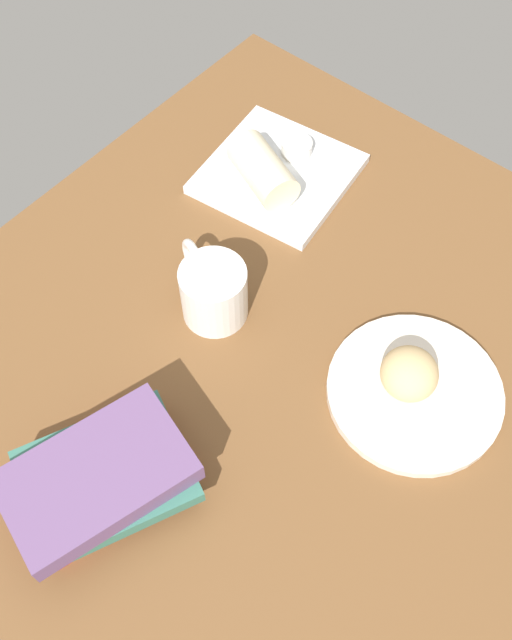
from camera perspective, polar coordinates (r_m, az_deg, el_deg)
The scene contains 8 objects.
dining_table at distance 98.44cm, azimuth -0.64°, elevation -4.93°, with size 110.00×90.00×4.00cm, color brown.
round_plate at distance 97.03cm, azimuth 12.35°, elevation -5.53°, with size 22.94×22.94×1.40cm, color silver.
scone_pastry at distance 93.95cm, azimuth 11.95°, elevation -4.14°, with size 7.61×7.40×5.84cm, color #D5B379.
square_plate at distance 116.72cm, azimuth 1.73°, elevation 11.40°, with size 21.39×21.39×1.60cm, color white.
sauce_cup at distance 118.01cm, azimuth 3.22°, elevation 13.40°, with size 4.89×4.89×2.32cm.
breakfast_wrap at distance 111.77cm, azimuth 0.55°, elevation 11.65°, with size 6.22×6.22×11.93cm, color beige.
book_stack at distance 88.42cm, azimuth -12.08°, elevation -11.90°, with size 24.61×21.30×8.47cm.
coffee_mug at distance 98.27cm, azimuth -3.42°, elevation 2.33°, with size 9.14×13.47×9.03cm.
Camera 1 is at (33.55, 29.37, 89.77)cm, focal length 40.74 mm.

